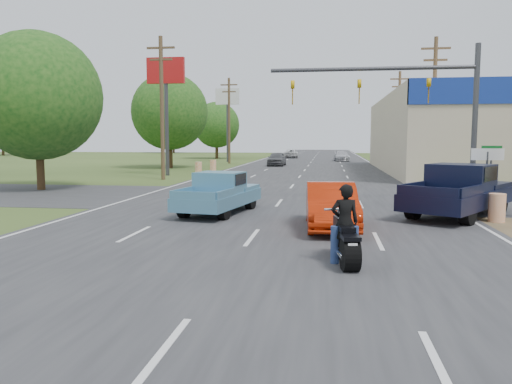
% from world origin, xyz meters
% --- Properties ---
extents(ground, '(200.00, 200.00, 0.00)m').
position_xyz_m(ground, '(0.00, 0.00, 0.00)').
color(ground, '#30441B').
rests_on(ground, ground).
extents(main_road, '(15.00, 180.00, 0.02)m').
position_xyz_m(main_road, '(0.00, 40.00, 0.01)').
color(main_road, '#2D2D30').
rests_on(main_road, ground).
extents(cross_road, '(120.00, 10.00, 0.02)m').
position_xyz_m(cross_road, '(0.00, 18.00, 0.01)').
color(cross_road, '#2D2D30').
rests_on(cross_road, ground).
extents(utility_pole_2, '(2.00, 0.28, 10.00)m').
position_xyz_m(utility_pole_2, '(9.50, 31.00, 5.32)').
color(utility_pole_2, '#4C3823').
rests_on(utility_pole_2, ground).
extents(utility_pole_3, '(2.00, 0.28, 10.00)m').
position_xyz_m(utility_pole_3, '(9.50, 49.00, 5.32)').
color(utility_pole_3, '#4C3823').
rests_on(utility_pole_3, ground).
extents(utility_pole_5, '(2.00, 0.28, 10.00)m').
position_xyz_m(utility_pole_5, '(-9.50, 28.00, 5.32)').
color(utility_pole_5, '#4C3823').
rests_on(utility_pole_5, ground).
extents(utility_pole_6, '(2.00, 0.28, 10.00)m').
position_xyz_m(utility_pole_6, '(-9.50, 52.00, 5.32)').
color(utility_pole_6, '#4C3823').
rests_on(utility_pole_6, ground).
extents(tree_0, '(7.14, 7.14, 8.84)m').
position_xyz_m(tree_0, '(-14.00, 20.00, 5.26)').
color(tree_0, '#422D19').
rests_on(tree_0, ground).
extents(tree_1, '(7.56, 7.56, 9.36)m').
position_xyz_m(tree_1, '(-13.50, 42.00, 5.57)').
color(tree_1, '#422D19').
rests_on(tree_1, ground).
extents(tree_2, '(6.72, 6.72, 8.32)m').
position_xyz_m(tree_2, '(-14.20, 66.00, 4.95)').
color(tree_2, '#422D19').
rests_on(tree_2, ground).
extents(tree_4, '(9.24, 9.24, 11.44)m').
position_xyz_m(tree_4, '(-55.00, 75.00, 6.82)').
color(tree_4, '#422D19').
rests_on(tree_4, ground).
extents(tree_5, '(7.98, 7.98, 9.88)m').
position_xyz_m(tree_5, '(30.00, 95.00, 5.88)').
color(tree_5, '#422D19').
rests_on(tree_5, ground).
extents(tree_6, '(8.82, 8.82, 10.92)m').
position_xyz_m(tree_6, '(-30.00, 95.00, 6.51)').
color(tree_6, '#422D19').
rests_on(tree_6, ground).
extents(barrel_0, '(0.56, 0.56, 1.00)m').
position_xyz_m(barrel_0, '(8.00, 12.00, 0.50)').
color(barrel_0, orange).
rests_on(barrel_0, ground).
extents(barrel_1, '(0.56, 0.56, 1.00)m').
position_xyz_m(barrel_1, '(8.40, 20.50, 0.50)').
color(barrel_1, orange).
rests_on(barrel_1, ground).
extents(barrel_2, '(0.56, 0.56, 1.00)m').
position_xyz_m(barrel_2, '(-8.50, 34.00, 0.50)').
color(barrel_2, orange).
rests_on(barrel_2, ground).
extents(barrel_3, '(0.56, 0.56, 1.00)m').
position_xyz_m(barrel_3, '(-8.20, 38.00, 0.50)').
color(barrel_3, orange).
rests_on(barrel_3, ground).
extents(pole_sign_left_near, '(3.00, 0.35, 9.20)m').
position_xyz_m(pole_sign_left_near, '(-10.50, 32.00, 7.17)').
color(pole_sign_left_near, '#3F3F44').
rests_on(pole_sign_left_near, ground).
extents(pole_sign_left_far, '(3.00, 0.35, 9.20)m').
position_xyz_m(pole_sign_left_far, '(-10.50, 56.00, 7.17)').
color(pole_sign_left_far, '#3F3F44').
rests_on(pole_sign_left_far, ground).
extents(lane_sign, '(1.20, 0.08, 2.52)m').
position_xyz_m(lane_sign, '(8.20, 14.00, 1.90)').
color(lane_sign, '#3F3F44').
rests_on(lane_sign, ground).
extents(street_name_sign, '(0.80, 0.08, 2.61)m').
position_xyz_m(street_name_sign, '(8.80, 15.50, 1.61)').
color(street_name_sign, '#3F3F44').
rests_on(street_name_sign, ground).
extents(signal_mast, '(9.12, 0.40, 7.00)m').
position_xyz_m(signal_mast, '(5.82, 17.00, 4.80)').
color(signal_mast, '#3F3F44').
rests_on(signal_mast, ground).
extents(red_convertible, '(1.82, 4.52, 1.46)m').
position_xyz_m(red_convertible, '(2.28, 9.90, 0.73)').
color(red_convertible, '#B12308').
rests_on(red_convertible, ground).
extents(motorcycle, '(0.82, 2.35, 1.19)m').
position_xyz_m(motorcycle, '(2.58, 5.24, 0.53)').
color(motorcycle, black).
rests_on(motorcycle, ground).
extents(rider, '(0.70, 0.52, 1.76)m').
position_xyz_m(rider, '(2.57, 5.31, 0.88)').
color(rider, black).
rests_on(rider, ground).
extents(blue_pickup, '(2.68, 5.10, 1.61)m').
position_xyz_m(blue_pickup, '(-1.98, 12.71, 0.81)').
color(blue_pickup, black).
rests_on(blue_pickup, ground).
extents(navy_pickup, '(5.15, 6.17, 1.96)m').
position_xyz_m(navy_pickup, '(7.08, 13.25, 0.99)').
color(navy_pickup, black).
rests_on(navy_pickup, ground).
extents(distant_car_grey, '(1.81, 4.43, 1.51)m').
position_xyz_m(distant_car_grey, '(-3.37, 47.43, 0.75)').
color(distant_car_grey, '#535458').
rests_on(distant_car_grey, ground).
extents(distant_car_silver, '(2.16, 4.68, 1.32)m').
position_xyz_m(distant_car_silver, '(3.87, 60.44, 0.66)').
color(distant_car_silver, silver).
rests_on(distant_car_silver, ground).
extents(distant_car_white, '(2.37, 4.76, 1.30)m').
position_xyz_m(distant_car_white, '(-3.53, 70.23, 0.65)').
color(distant_car_white, silver).
rests_on(distant_car_white, ground).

